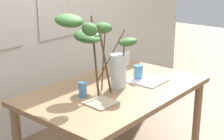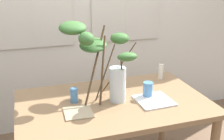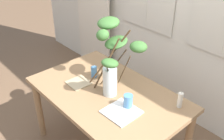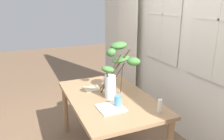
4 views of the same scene
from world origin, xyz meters
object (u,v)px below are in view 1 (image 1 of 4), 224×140
at_px(dining_table, 115,99).
at_px(pillar_candle, 128,58).
at_px(vase_with_branches, 99,44).
at_px(plate_square_left, 101,103).
at_px(drinking_glass_blue_right, 138,72).
at_px(plate_square_right, 148,81).
at_px(drinking_glass_blue_left, 83,89).

xyz_separation_m(dining_table, pillar_candle, (0.58, 0.32, 0.17)).
xyz_separation_m(vase_with_branches, plate_square_left, (-0.25, -0.23, -0.35)).
height_order(drinking_glass_blue_right, plate_square_right, drinking_glass_blue_right).
height_order(drinking_glass_blue_right, pillar_candle, pillar_candle).
bearing_deg(vase_with_branches, drinking_glass_blue_left, -169.55).
xyz_separation_m(drinking_glass_blue_left, plate_square_right, (0.60, -0.18, -0.05)).
relative_size(plate_square_left, plate_square_right, 0.75).
bearing_deg(plate_square_left, plate_square_right, 0.76).
bearing_deg(drinking_glass_blue_left, dining_table, -14.43).
xyz_separation_m(drinking_glass_blue_right, pillar_candle, (0.29, 0.34, 0.01)).
relative_size(vase_with_branches, plate_square_left, 3.18).
height_order(vase_with_branches, pillar_candle, vase_with_branches).
relative_size(plate_square_left, pillar_candle, 1.31).
bearing_deg(drinking_glass_blue_right, plate_square_right, -81.42).
distance_m(plate_square_left, pillar_candle, 0.98).
height_order(dining_table, plate_square_left, plate_square_left).
xyz_separation_m(vase_with_branches, drinking_glass_blue_right, (0.34, -0.14, -0.29)).
xyz_separation_m(drinking_glass_blue_left, plate_square_left, (-0.01, -0.19, -0.05)).
bearing_deg(plate_square_right, drinking_glass_blue_left, 163.14).
distance_m(plate_square_right, pillar_candle, 0.51).
height_order(dining_table, drinking_glass_blue_left, drinking_glass_blue_left).
distance_m(vase_with_branches, plate_square_right, 0.54).
distance_m(vase_with_branches, drinking_glass_blue_left, 0.38).
bearing_deg(dining_table, vase_with_branches, 113.54).
height_order(plate_square_right, pillar_candle, pillar_candle).
bearing_deg(drinking_glass_blue_right, drinking_glass_blue_left, 171.05).
xyz_separation_m(dining_table, plate_square_left, (-0.30, -0.11, 0.10)).
relative_size(dining_table, plate_square_right, 5.50).
height_order(drinking_glass_blue_left, drinking_glass_blue_right, drinking_glass_blue_right).
height_order(dining_table, drinking_glass_blue_right, drinking_glass_blue_right).
bearing_deg(pillar_candle, vase_with_branches, -162.33).
distance_m(vase_with_branches, plate_square_left, 0.49).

